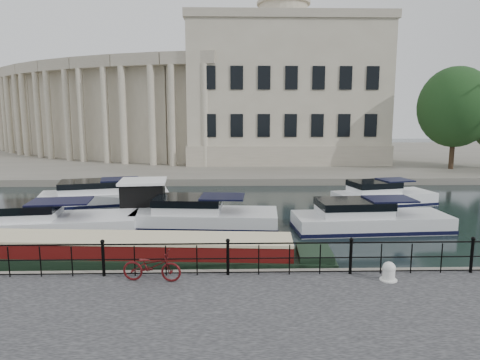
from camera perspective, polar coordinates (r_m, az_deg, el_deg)
name	(u,v)px	position (r m, az deg, el deg)	size (l,w,h in m)	color
ground_plane	(228,266)	(16.53, -1.59, -11.43)	(160.00, 160.00, 0.00)	black
far_bank	(229,156)	(54.77, -1.51, 3.20)	(120.00, 42.00, 0.55)	#6B665B
railing	(228,256)	(14.01, -1.63, -10.03)	(24.14, 0.14, 1.22)	black
civic_building	(220,102)	(50.23, -2.70, 10.40)	(53.55, 31.84, 16.85)	#ADA38C
bicycle	(152,266)	(13.85, -11.67, -11.17)	(0.64, 1.85, 0.97)	#4A0D0F
mooring_bollard	(389,272)	(14.46, 19.23, -11.46)	(0.54, 0.54, 0.60)	silver
narrowboat	(129,258)	(16.82, -14.63, -10.04)	(15.37, 3.09, 1.56)	black
harbour_hut	(144,201)	(24.18, -12.73, -2.73)	(3.63, 3.13, 2.21)	#6B665B
cabin_cruisers	(199,213)	(23.47, -5.47, -4.37)	(27.19, 11.09, 1.99)	white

